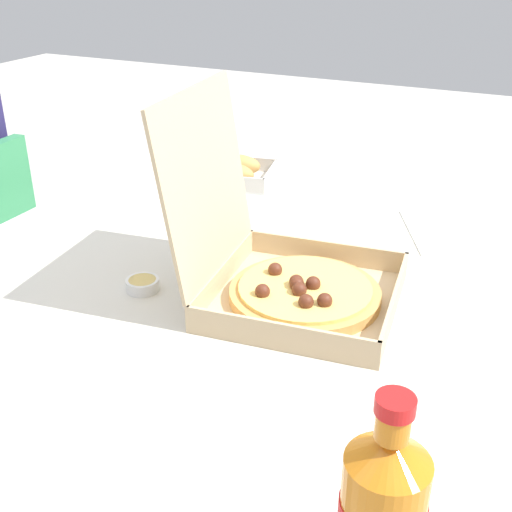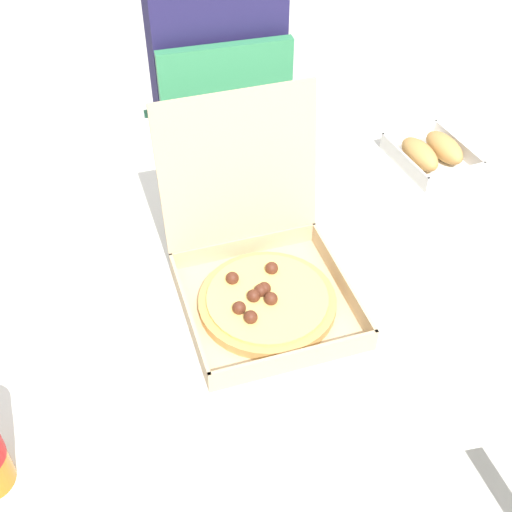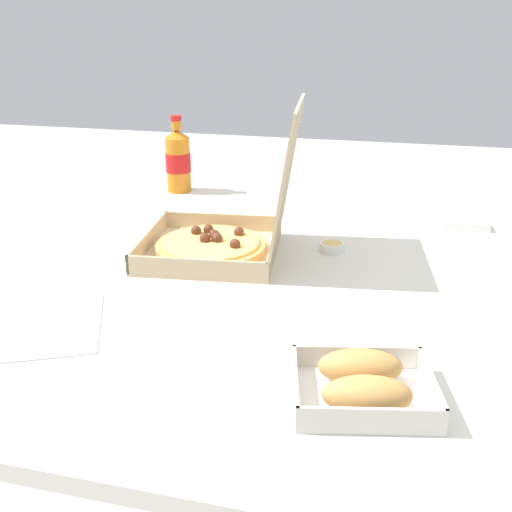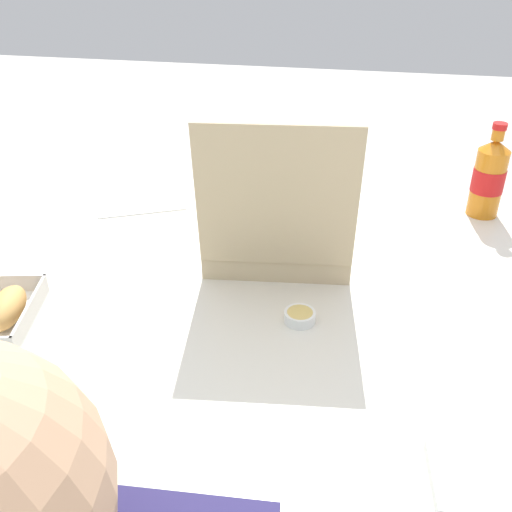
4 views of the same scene
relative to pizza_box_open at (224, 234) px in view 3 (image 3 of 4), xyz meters
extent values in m
cube|color=silver|center=(0.08, 0.15, -0.06)|extent=(1.22, 1.00, 0.03)
cylinder|color=#B7B7BC|center=(-0.46, -0.28, -0.42)|extent=(0.05, 0.05, 0.68)
cylinder|color=#B7B7BC|center=(-0.46, 0.58, -0.42)|extent=(0.05, 0.05, 0.68)
cube|color=tan|center=(0.00, -0.03, -0.04)|extent=(0.32, 0.32, 0.01)
cube|color=tan|center=(0.02, -0.17, -0.02)|extent=(0.29, 0.04, 0.04)
cube|color=tan|center=(-0.14, -0.05, -0.02)|extent=(0.04, 0.29, 0.04)
cube|color=tan|center=(0.15, -0.02, -0.02)|extent=(0.04, 0.29, 0.04)
cube|color=tan|center=(-0.01, 0.11, -0.02)|extent=(0.29, 0.04, 0.04)
cube|color=tan|center=(-0.01, 0.14, 0.14)|extent=(0.29, 0.08, 0.29)
cylinder|color=tan|center=(0.00, -0.03, -0.03)|extent=(0.24, 0.24, 0.02)
cylinder|color=#EAC666|center=(0.00, -0.03, -0.02)|extent=(0.22, 0.22, 0.01)
sphere|color=#562819|center=(-0.03, -0.08, -0.01)|extent=(0.02, 0.02, 0.02)
sphere|color=#562819|center=(-0.01, -0.02, -0.01)|extent=(0.02, 0.02, 0.02)
sphere|color=#562819|center=(0.03, 0.03, -0.01)|extent=(0.02, 0.02, 0.02)
sphere|color=#562819|center=(0.00, -0.02, -0.01)|extent=(0.02, 0.02, 0.02)
sphere|color=#562819|center=(-0.05, -0.05, -0.01)|extent=(0.02, 0.02, 0.02)
sphere|color=#562819|center=(-0.05, 0.02, -0.01)|extent=(0.02, 0.02, 0.02)
sphere|color=#562819|center=(0.01, -0.04, -0.01)|extent=(0.02, 0.02, 0.02)
sphere|color=#562819|center=(-0.02, -0.03, -0.01)|extent=(0.02, 0.02, 0.02)
cube|color=white|center=(0.46, 0.34, -0.05)|extent=(0.19, 0.22, 0.00)
cube|color=silver|center=(0.48, 0.24, -0.03)|extent=(0.15, 0.04, 0.03)
cube|color=silver|center=(0.44, 0.43, -0.03)|extent=(0.15, 0.04, 0.03)
cube|color=silver|center=(0.39, 0.32, -0.03)|extent=(0.04, 0.19, 0.03)
cube|color=silver|center=(0.53, 0.35, -0.03)|extent=(0.04, 0.19, 0.03)
ellipsoid|color=tan|center=(0.43, 0.33, -0.02)|extent=(0.08, 0.13, 0.05)
ellipsoid|color=tan|center=(0.49, 0.34, -0.02)|extent=(0.08, 0.13, 0.05)
cylinder|color=orange|center=(-0.45, -0.28, 0.03)|extent=(0.07, 0.07, 0.16)
cone|color=orange|center=(-0.45, -0.28, 0.12)|extent=(0.07, 0.07, 0.02)
cylinder|color=orange|center=(-0.45, -0.28, 0.15)|extent=(0.03, 0.03, 0.02)
cylinder|color=red|center=(-0.45, -0.28, 0.17)|extent=(0.03, 0.03, 0.01)
cylinder|color=red|center=(-0.45, -0.28, 0.04)|extent=(0.07, 0.07, 0.06)
cube|color=white|center=(0.38, -0.19, -0.05)|extent=(0.25, 0.22, 0.00)
cube|color=white|center=(-0.33, 0.53, -0.04)|extent=(0.12, 0.12, 0.02)
cylinder|color=white|center=(-0.07, 0.23, -0.04)|extent=(0.06, 0.06, 0.02)
cylinder|color=#DBBC66|center=(-0.07, 0.23, -0.03)|extent=(0.05, 0.05, 0.01)
camera|label=1|loc=(-0.84, -0.35, 0.49)|focal=45.22mm
camera|label=2|loc=(-0.17, -0.80, 0.83)|focal=46.16mm
camera|label=3|loc=(1.14, 0.35, 0.44)|focal=40.62mm
camera|label=4|loc=(-0.15, 1.06, 0.58)|focal=40.78mm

